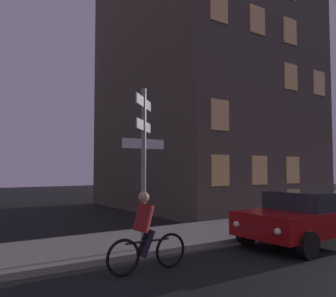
# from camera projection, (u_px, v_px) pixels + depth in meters

# --- Properties ---
(sidewalk_kerb) EXTENTS (40.00, 2.97, 0.14)m
(sidewalk_kerb) POSITION_uv_depth(u_px,v_px,m) (138.00, 241.00, 9.74)
(sidewalk_kerb) COLOR gray
(sidewalk_kerb) RESTS_ON ground_plane
(signpost) EXTENTS (1.17, 0.97, 3.91)m
(signpost) POSITION_uv_depth(u_px,v_px,m) (144.00, 153.00, 8.66)
(signpost) COLOR gray
(signpost) RESTS_ON sidewalk_kerb
(car_near_left) EXTENTS (4.00, 2.12, 1.45)m
(car_near_left) POSITION_uv_depth(u_px,v_px,m) (305.00, 217.00, 9.60)
(car_near_left) COLOR maroon
(car_near_left) RESTS_ON ground_plane
(cyclist) EXTENTS (1.82, 0.32, 1.61)m
(cyclist) POSITION_uv_depth(u_px,v_px,m) (146.00, 234.00, 7.10)
(cyclist) COLOR black
(cyclist) RESTS_ON ground_plane
(building_right_block) EXTENTS (8.79, 9.96, 15.84)m
(building_right_block) POSITION_uv_depth(u_px,v_px,m) (203.00, 64.00, 19.81)
(building_right_block) COLOR #4C443D
(building_right_block) RESTS_ON ground_plane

